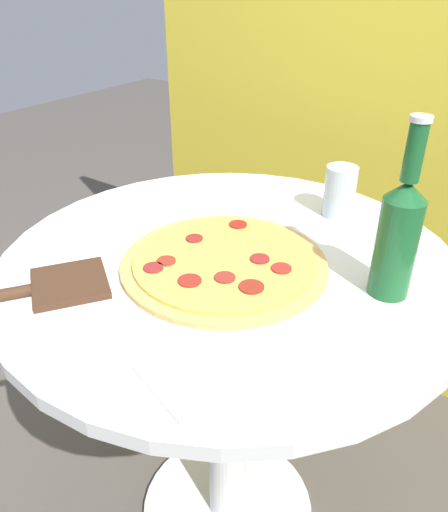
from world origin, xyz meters
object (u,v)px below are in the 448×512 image
at_px(pizza_paddle, 52,286).
at_px(drinking_glass, 340,191).
at_px(beer_bottle, 398,233).
at_px(pizza, 224,262).

bearing_deg(pizza_paddle, drinking_glass, -171.87).
bearing_deg(beer_bottle, pizza_paddle, -145.19).
height_order(pizza, drinking_glass, drinking_glass).
bearing_deg(pizza, drinking_glass, 76.18).
relative_size(pizza, beer_bottle, 1.27).
bearing_deg(beer_bottle, drinking_glass, 130.50).
bearing_deg(drinking_glass, pizza_paddle, -116.24).
xyz_separation_m(pizza, beer_bottle, (0.26, 0.09, 0.10)).
height_order(beer_bottle, pizza_paddle, beer_bottle).
bearing_deg(pizza_paddle, pizza, 174.58).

